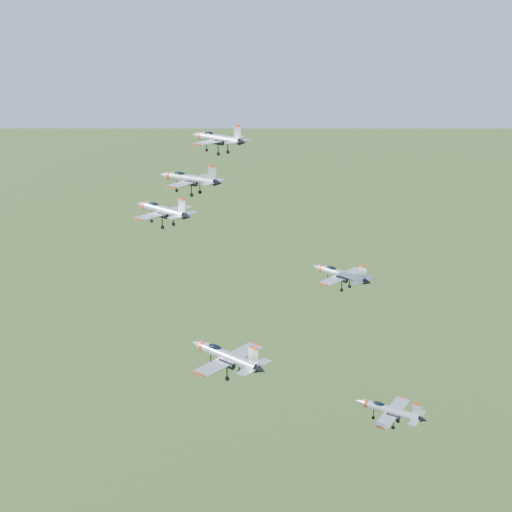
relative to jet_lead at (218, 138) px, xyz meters
The scene contains 6 objects.
jet_lead is the anchor object (origin of this frame).
jet_left_high 13.35m from the jet_lead, 72.38° to the right, with size 11.77×9.70×3.15m.
jet_right_high 24.92m from the jet_lead, 70.98° to the right, with size 11.08×9.23×2.96m.
jet_left_low 30.12m from the jet_lead, ahead, with size 11.55×9.66×3.09m.
jet_right_low 40.25m from the jet_lead, 51.32° to the right, with size 13.32×11.08×3.56m.
jet_trail 51.49m from the jet_lead, 18.60° to the right, with size 10.43×8.61×2.79m.
Camera 1 is at (58.48, -83.33, 155.29)m, focal length 50.00 mm.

